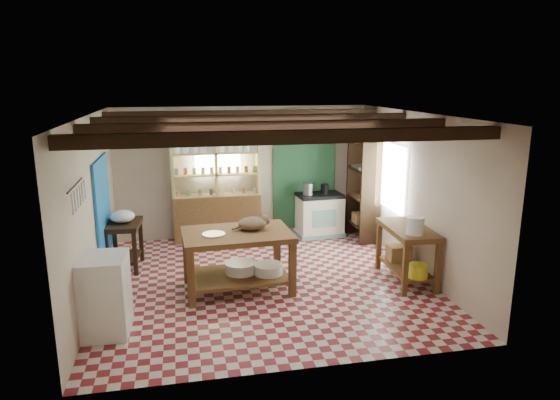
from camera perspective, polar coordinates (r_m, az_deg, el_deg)
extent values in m
cube|color=maroon|center=(7.97, -1.72, -9.34)|extent=(5.00, 5.00, 0.02)
cube|color=#444449|center=(7.36, -1.86, 9.73)|extent=(5.00, 5.00, 0.02)
cube|color=beige|center=(9.98, -4.24, 3.17)|extent=(5.00, 0.04, 2.60)
cube|color=beige|center=(5.22, 2.95, -6.52)|extent=(5.00, 0.04, 2.60)
cube|color=beige|center=(7.56, -20.80, -1.04)|extent=(0.04, 5.00, 2.60)
cube|color=beige|center=(8.34, 15.38, 0.67)|extent=(0.04, 5.00, 2.60)
cube|color=black|center=(7.37, -1.85, 8.80)|extent=(5.00, 3.80, 0.15)
cube|color=#1865B4|center=(8.47, -19.57, -0.84)|extent=(0.04, 1.40, 1.60)
cube|color=#1E4C2C|center=(10.19, 2.78, 3.13)|extent=(1.30, 0.04, 2.30)
cube|color=silver|center=(9.85, -7.17, 5.32)|extent=(0.90, 0.02, 0.80)
cube|color=silver|center=(9.20, 12.53, 2.63)|extent=(0.02, 1.30, 1.20)
cube|color=black|center=(6.29, -22.27, 0.52)|extent=(0.06, 0.90, 0.28)
cube|color=black|center=(9.66, 3.46, 8.12)|extent=(0.86, 0.12, 0.36)
cube|color=#D5C07B|center=(9.78, -7.28, 1.69)|extent=(1.70, 0.34, 2.20)
cube|color=black|center=(9.92, 9.49, 1.20)|extent=(0.40, 0.86, 2.00)
cube|color=brown|center=(7.56, -4.88, -6.94)|extent=(1.64, 1.14, 0.90)
cube|color=white|center=(10.14, 4.53, -1.69)|extent=(0.92, 0.65, 0.87)
cube|color=black|center=(8.75, -17.34, -4.98)|extent=(0.60, 0.83, 0.80)
cube|color=white|center=(6.65, -19.38, -10.20)|extent=(0.59, 0.69, 1.00)
cube|color=brown|center=(8.09, 14.25, -6.01)|extent=(0.67, 1.25, 0.88)
ellipsoid|color=#7F614A|center=(7.47, -3.13, -2.69)|extent=(0.50, 0.42, 0.20)
cylinder|color=#B9B8C1|center=(7.32, -7.59, -3.89)|extent=(0.35, 0.35, 0.02)
cylinder|color=white|center=(7.66, -4.55, -7.69)|extent=(0.49, 0.49, 0.16)
cylinder|color=white|center=(7.60, -1.35, -7.88)|extent=(0.46, 0.46, 0.15)
cylinder|color=#B9B8C1|center=(9.93, 3.23, 1.27)|extent=(0.21, 0.21, 0.23)
cylinder|color=black|center=(10.04, 5.13, 1.28)|extent=(0.17, 0.17, 0.20)
ellipsoid|color=white|center=(8.61, -17.57, -1.80)|extent=(0.43, 0.43, 0.20)
cylinder|color=white|center=(7.60, 15.17, -2.84)|extent=(0.27, 0.27, 0.26)
cube|color=olive|center=(8.38, 13.42, -5.88)|extent=(0.37, 0.30, 0.25)
cylinder|color=gold|center=(7.74, 15.51, -7.81)|extent=(0.29, 0.29, 0.21)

